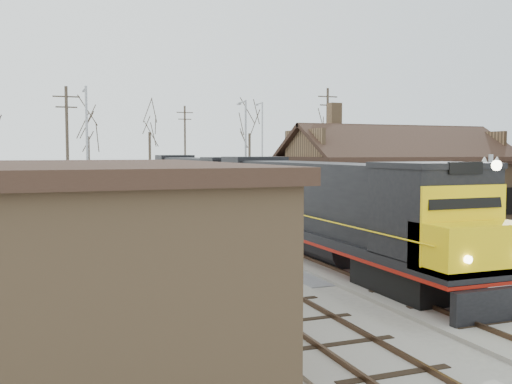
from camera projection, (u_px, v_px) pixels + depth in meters
ground at (319, 260)px, 24.11m from camera, size 140.00×140.00×0.00m
road at (319, 259)px, 24.11m from camera, size 60.00×9.00×0.03m
track_main at (216, 219)px, 38.09m from camera, size 3.40×90.00×0.24m
track_siding at (149, 222)px, 36.49m from camera, size 3.40×90.00×0.24m
depot at (395, 183)px, 39.39m from camera, size 15.20×9.31×7.90m
locomotive_lead at (330, 209)px, 23.14m from camera, size 2.88×19.32×4.29m
locomotive_trailing at (201, 184)px, 41.40m from camera, size 2.88×19.32×4.06m
crossbuck_near at (489, 223)px, 19.88m from camera, size 1.23×0.50×4.46m
crossbuck_far at (146, 213)px, 25.71m from camera, size 1.07×0.36×3.81m
streetlight_a at (87, 144)px, 40.33m from camera, size 0.25×2.04×9.19m
streetlight_b at (245, 147)px, 47.63m from camera, size 0.25×2.04×8.86m
streetlight_c at (262, 143)px, 60.77m from camera, size 0.25×2.04×9.86m
utility_pole_a at (67, 146)px, 43.99m from camera, size 2.00×0.24×9.60m
utility_pole_b at (185, 146)px, 68.69m from camera, size 2.00×0.24×10.10m
utility_pole_c at (327, 142)px, 54.18m from camera, size 2.00×0.24×10.59m
tree_b at (88, 126)px, 56.09m from camera, size 4.07×4.07×9.98m
tree_c at (149, 122)px, 68.29m from camera, size 4.64×4.64×11.38m
tree_d at (249, 124)px, 67.55m from camera, size 4.52×4.52×11.08m
tree_e at (328, 131)px, 67.54m from camera, size 4.05×4.05×9.91m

